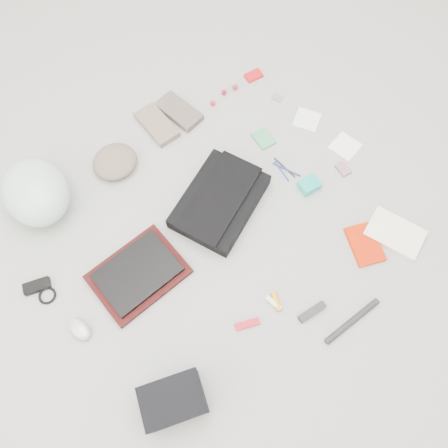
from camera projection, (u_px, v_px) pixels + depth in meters
ground_plane at (224, 229)px, 1.90m from camera, size 4.00×4.00×0.00m
messenger_bag at (220, 201)px, 1.91m from camera, size 0.49×0.43×0.07m
bag_flap at (220, 197)px, 1.88m from camera, size 0.47×0.34×0.01m
laptop_sleeve at (138, 274)px, 1.80m from camera, size 0.37×0.28×0.03m
laptop at (137, 273)px, 1.78m from camera, size 0.32×0.23×0.02m
bike_helmet at (36, 192)px, 1.86m from camera, size 0.31×0.37×0.20m
beanie at (115, 162)px, 1.99m from camera, size 0.21×0.20×0.07m
mitten_left at (157, 125)px, 2.10m from camera, size 0.12×0.23×0.03m
mitten_right at (179, 111)px, 2.13m from camera, size 0.15×0.24×0.03m
power_brick at (37, 286)px, 1.78m from camera, size 0.12×0.08×0.03m
cable_coil at (47, 296)px, 1.77m from camera, size 0.09×0.09×0.01m
mouse at (80, 329)px, 1.70m from camera, size 0.08×0.12×0.04m
camera_bag at (173, 400)px, 1.55m from camera, size 0.26×0.22×0.14m
multitool at (247, 324)px, 1.72m from camera, size 0.10×0.06×0.02m
toiletry_tube_white at (274, 303)px, 1.76m from camera, size 0.03×0.08×0.02m
toiletry_tube_orange at (276, 301)px, 1.76m from camera, size 0.05×0.08×0.02m
u_lock at (312, 312)px, 1.74m from camera, size 0.12×0.05×0.02m
bike_pump at (352, 321)px, 1.72m from camera, size 0.28×0.04×0.03m
book_red at (365, 244)px, 1.86m from camera, size 0.19×0.22×0.02m
book_white at (395, 233)px, 1.88m from camera, size 0.22×0.27×0.02m
notepad at (263, 139)px, 2.08m from camera, size 0.09×0.11×0.01m
pen_blue at (282, 171)px, 2.01m from camera, size 0.03×0.12×0.01m
pen_black at (285, 167)px, 2.02m from camera, size 0.01×0.14×0.01m
pen_navy at (287, 170)px, 2.01m from camera, size 0.06×0.13×0.01m
accordion_wallet at (309, 185)px, 1.96m from camera, size 0.10×0.08×0.04m
card_deck at (343, 169)px, 2.01m from camera, size 0.06×0.07×0.01m
napkin_top at (307, 120)px, 2.13m from camera, size 0.16×0.16×0.01m
napkin_bottom at (345, 146)px, 2.06m from camera, size 0.14×0.14×0.01m
lollipop_a at (213, 103)px, 2.15m from camera, size 0.03×0.03×0.03m
lollipop_b at (224, 92)px, 2.18m from camera, size 0.03×0.03×0.03m
lollipop_c at (235, 87)px, 2.19m from camera, size 0.04×0.04×0.03m
altoids_tin at (254, 76)px, 2.23m from camera, size 0.09×0.07×0.02m
stamp_sheet at (278, 98)px, 2.18m from camera, size 0.06×0.07×0.00m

